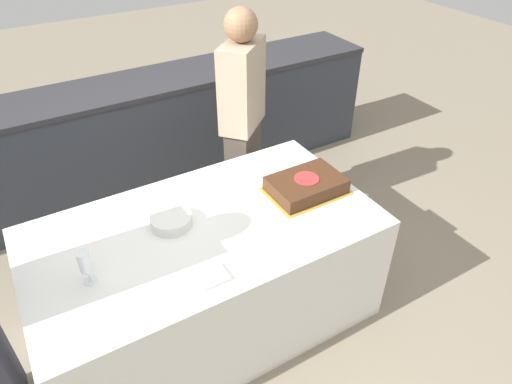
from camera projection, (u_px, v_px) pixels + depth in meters
The scene contains 9 objects.
ground_plane at pixel (212, 316), 2.83m from camera, with size 14.00×14.00×0.00m, color gray.
back_counter at pixel (122, 141), 3.65m from camera, with size 4.40×0.58×0.92m.
dining_table at pixel (208, 275), 2.61m from camera, with size 1.83×1.01×0.74m.
cake at pixel (306, 185), 2.61m from camera, with size 0.45×0.33×0.09m.
plate_stack at pixel (171, 220), 2.38m from camera, with size 0.22×0.22×0.06m.
wine_glass at pixel (85, 263), 2.01m from camera, with size 0.06×0.06×0.18m.
side_plate_near_cake at pixel (271, 168), 2.83m from camera, with size 0.21×0.21×0.00m.
utensil_pile at pixel (212, 277), 2.09m from camera, with size 0.13×0.12×0.02m.
person_cutting_cake at pixel (243, 124), 3.10m from camera, with size 0.42×0.40×1.60m.
Camera 1 is at (-0.68, -1.71, 2.30)m, focal length 32.00 mm.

